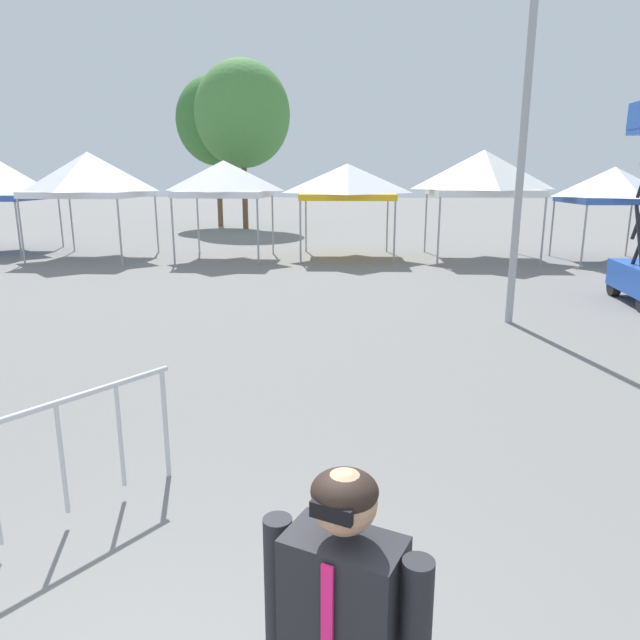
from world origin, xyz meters
The scene contains 9 objects.
canopy_tent_far_right centered at (-8.30, 17.41, 2.73)m, with size 3.33×3.33×3.45m.
canopy_tent_behind_right centered at (-3.84, 17.58, 2.60)m, with size 2.83×2.83×3.18m.
canopy_tent_behind_left centered at (0.13, 18.30, 2.51)m, with size 3.24×3.24×3.09m.
canopy_tent_center centered at (4.53, 18.33, 2.79)m, with size 3.43×3.43×3.51m.
canopy_tent_behind_center centered at (8.50, 17.95, 2.41)m, with size 2.91×2.91×2.97m.
light_pole_near_lift centered at (3.60, 9.54, 5.53)m, with size 0.36×0.36×9.90m.
tree_behind_tents_left centered at (-5.48, 28.39, 5.61)m, with size 4.69×4.69×8.20m.
tree_behind_tents_center centered at (-7.20, 29.97, 5.45)m, with size 4.18×4.18×7.77m.
crowd_barrier_by_lift centered at (-1.45, 2.42, 0.75)m, with size 1.17×1.80×1.08m.
Camera 1 is at (0.92, -1.57, 2.75)m, focal length 32.83 mm.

